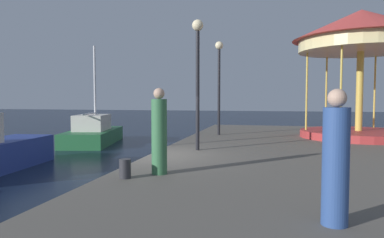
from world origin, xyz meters
TOP-DOWN VIEW (x-y plane):
  - ground_plane at (0.00, 0.00)m, footprint 120.00×120.00m
  - quay_dock at (6.00, 0.00)m, footprint 12.00×24.33m
  - sailboat_green at (-5.91, 7.57)m, footprint 3.25×5.59m
  - carousel at (7.07, 6.16)m, footprint 5.52×5.52m
  - lamp_post_near_edge at (1.20, 1.22)m, footprint 0.36×0.36m
  - lamp_post_mid_promenade at (1.16, 6.08)m, footprint 0.36×0.36m
  - bollard_north at (0.55, -3.03)m, footprint 0.24×0.24m
  - person_near_carousel at (1.11, -2.46)m, footprint 0.34×0.34m
  - person_far_corner at (4.32, -4.95)m, footprint 0.34×0.34m

SIDE VIEW (x-z plane):
  - ground_plane at x=0.00m, z-range 0.00..0.00m
  - quay_dock at x=6.00m, z-range 0.00..0.80m
  - sailboat_green at x=-5.91m, z-range -2.08..3.26m
  - bollard_north at x=0.55m, z-range 0.80..1.20m
  - person_far_corner at x=4.32m, z-range 0.74..2.52m
  - person_near_carousel at x=1.11m, z-range 0.74..2.62m
  - lamp_post_near_edge at x=1.20m, z-range 1.57..5.70m
  - lamp_post_mid_promenade at x=1.16m, z-range 1.58..5.79m
  - carousel at x=7.07m, z-range 2.10..7.41m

